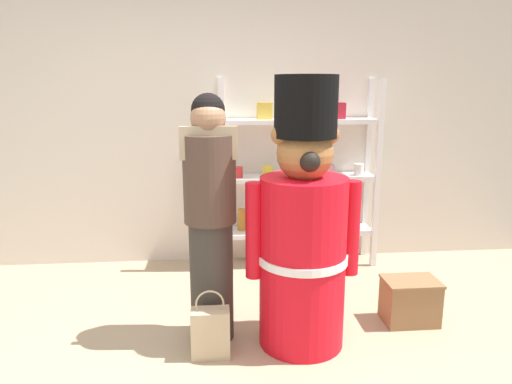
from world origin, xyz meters
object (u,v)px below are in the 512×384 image
at_px(teddy_bear_guard, 303,234).
at_px(shopping_bag, 211,332).
at_px(merchandise_shelf, 299,174).
at_px(display_crate, 410,301).
at_px(person_shopper, 210,216).

xyz_separation_m(teddy_bear_guard, shopping_bag, (-0.59, -0.12, -0.58)).
distance_m(merchandise_shelf, teddy_bear_guard, 1.44).
bearing_deg(shopping_bag, display_crate, 12.55).
distance_m(person_shopper, display_crate, 1.55).
height_order(teddy_bear_guard, display_crate, teddy_bear_guard).
relative_size(merchandise_shelf, teddy_bear_guard, 1.00).
height_order(merchandise_shelf, teddy_bear_guard, merchandise_shelf).
xyz_separation_m(merchandise_shelf, teddy_bear_guard, (-0.23, -1.41, -0.12)).
bearing_deg(merchandise_shelf, person_shopper, -121.84).
height_order(merchandise_shelf, shopping_bag, merchandise_shelf).
xyz_separation_m(merchandise_shelf, display_crate, (0.59, -1.22, -0.70)).
xyz_separation_m(shopping_bag, display_crate, (1.40, 0.31, -0.00)).
xyz_separation_m(teddy_bear_guard, person_shopper, (-0.58, 0.12, 0.10)).
bearing_deg(merchandise_shelf, display_crate, -64.28).
bearing_deg(teddy_bear_guard, display_crate, 13.20).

